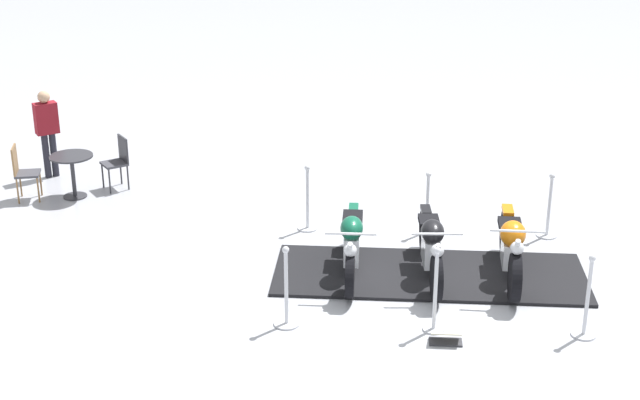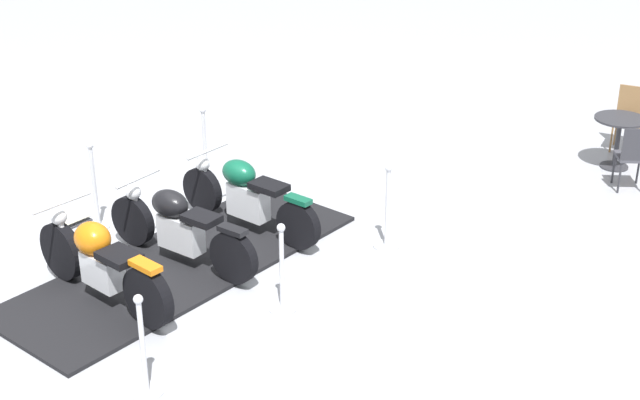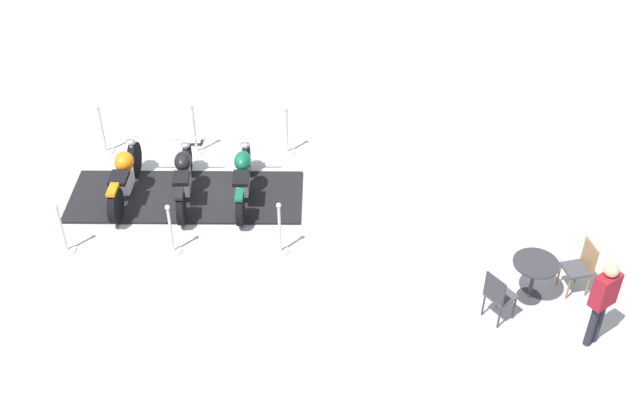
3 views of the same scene
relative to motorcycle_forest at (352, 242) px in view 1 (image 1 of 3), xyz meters
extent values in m
plane|color=#A8AAB2|center=(0.49, 1.00, -0.50)|extent=(80.00, 80.00, 0.00)
cube|color=black|center=(0.49, 1.00, -0.48)|extent=(3.53, 4.68, 0.05)
cylinder|color=black|center=(0.68, -0.36, -0.16)|extent=(0.59, 0.38, 0.60)
cylinder|color=black|center=(-0.75, 0.39, -0.16)|extent=(0.59, 0.38, 0.60)
cube|color=silver|center=(-0.03, 0.02, -0.08)|extent=(0.59, 0.44, 0.42)
ellipsoid|color=#0F5138|center=(0.09, -0.05, 0.26)|extent=(0.58, 0.51, 0.32)
cube|color=black|center=(-0.35, 0.18, 0.21)|extent=(0.53, 0.46, 0.08)
cube|color=#0F5138|center=(-0.75, 0.39, 0.17)|extent=(0.36, 0.28, 0.06)
cylinder|color=silver|center=(0.62, -0.32, 0.10)|extent=(0.26, 0.18, 0.52)
cylinder|color=silver|center=(0.56, -0.29, 0.41)|extent=(0.35, 0.63, 0.04)
sphere|color=silver|center=(0.65, -0.34, 0.21)|extent=(0.18, 0.18, 0.18)
cylinder|color=black|center=(1.22, 0.68, -0.15)|extent=(0.61, 0.36, 0.62)
cylinder|color=black|center=(-0.23, 1.33, -0.15)|extent=(0.61, 0.36, 0.62)
cube|color=silver|center=(0.49, 1.00, -0.09)|extent=(0.60, 0.43, 0.40)
ellipsoid|color=black|center=(0.62, 0.95, 0.25)|extent=(0.58, 0.49, 0.32)
cube|color=black|center=(0.18, 1.14, 0.20)|extent=(0.49, 0.43, 0.08)
cube|color=black|center=(-0.23, 1.33, 0.19)|extent=(0.37, 0.27, 0.06)
cylinder|color=silver|center=(1.15, 0.71, 0.11)|extent=(0.30, 0.18, 0.52)
cylinder|color=silver|center=(1.08, 0.74, 0.43)|extent=(0.31, 0.64, 0.04)
sphere|color=silver|center=(1.17, 0.70, 0.23)|extent=(0.18, 0.18, 0.18)
cylinder|color=black|center=(1.68, 1.61, -0.12)|extent=(0.64, 0.45, 0.67)
cylinder|color=black|center=(0.37, 2.37, -0.12)|extent=(0.64, 0.45, 0.67)
cube|color=silver|center=(1.02, 1.99, -0.09)|extent=(0.55, 0.45, 0.37)
ellipsoid|color=#D16B0F|center=(1.13, 1.93, 0.24)|extent=(0.56, 0.53, 0.36)
cube|color=black|center=(0.74, 2.15, 0.19)|extent=(0.54, 0.50, 0.08)
cube|color=#D16B0F|center=(0.37, 2.37, 0.24)|extent=(0.40, 0.32, 0.06)
cylinder|color=silver|center=(1.62, 1.64, 0.16)|extent=(0.25, 0.19, 0.57)
cylinder|color=silver|center=(1.57, 1.68, 0.50)|extent=(0.39, 0.65, 0.04)
sphere|color=silver|center=(1.65, 1.63, 0.30)|extent=(0.18, 0.18, 0.18)
cylinder|color=silver|center=(-1.77, 0.08, -0.49)|extent=(0.32, 0.32, 0.03)
cylinder|color=silver|center=(-1.77, 0.08, 0.01)|extent=(0.05, 0.05, 0.98)
sphere|color=silver|center=(-1.77, 0.08, 0.53)|extent=(0.09, 0.09, 0.09)
cylinder|color=silver|center=(0.98, -1.39, -0.49)|extent=(0.34, 0.34, 0.03)
cylinder|color=silver|center=(0.98, -1.39, 0.02)|extent=(0.05, 0.05, 1.00)
sphere|color=silver|center=(0.98, -1.39, 0.56)|extent=(0.09, 0.09, 0.09)
cylinder|color=silver|center=(2.76, 1.93, -0.49)|extent=(0.32, 0.32, 0.03)
cylinder|color=silver|center=(2.76, 1.93, 0.03)|extent=(0.05, 0.05, 1.02)
sphere|color=silver|center=(2.76, 1.93, 0.57)|extent=(0.09, 0.09, 0.09)
cylinder|color=silver|center=(0.01, 3.40, -0.49)|extent=(0.32, 0.32, 0.03)
cylinder|color=silver|center=(0.01, 3.40, -0.01)|extent=(0.05, 0.05, 0.94)
sphere|color=silver|center=(0.01, 3.40, 0.50)|extent=(0.09, 0.09, 0.09)
cylinder|color=silver|center=(1.87, 0.27, -0.49)|extent=(0.28, 0.28, 0.03)
cylinder|color=silver|center=(1.87, 0.27, 0.04)|extent=(0.05, 0.05, 1.05)
sphere|color=silver|center=(1.87, 0.27, 0.61)|extent=(0.09, 0.09, 0.09)
cylinder|color=silver|center=(-0.88, 1.74, -0.49)|extent=(0.29, 0.29, 0.03)
cylinder|color=silver|center=(-0.88, 1.74, -0.02)|extent=(0.05, 0.05, 0.92)
sphere|color=silver|center=(-0.88, 1.74, 0.48)|extent=(0.09, 0.09, 0.09)
cube|color=#333338|center=(2.21, 0.24, -0.49)|extent=(0.37, 0.46, 0.02)
cube|color=beige|center=(2.21, 0.24, -0.38)|extent=(0.36, 0.43, 0.11)
cylinder|color=#2D2D33|center=(-4.69, -3.07, -0.49)|extent=(0.41, 0.41, 0.02)
cylinder|color=#2D2D33|center=(-4.69, -3.07, -0.13)|extent=(0.07, 0.07, 0.71)
cylinder|color=#2D2D33|center=(-4.69, -3.07, 0.24)|extent=(0.74, 0.74, 0.03)
cylinder|color=#2D2D33|center=(-4.61, -2.47, -0.28)|extent=(0.03, 0.03, 0.45)
cylinder|color=#2D2D33|center=(-4.95, -2.52, -0.28)|extent=(0.03, 0.03, 0.45)
cylinder|color=#2D2D33|center=(-4.66, -2.13, -0.28)|extent=(0.03, 0.03, 0.45)
cylinder|color=#2D2D33|center=(-5.00, -2.18, -0.28)|extent=(0.03, 0.03, 0.45)
cube|color=#3F3F47|center=(-4.81, -2.33, -0.04)|extent=(0.46, 0.46, 0.04)
cube|color=#2D2D33|center=(-4.83, -2.14, 0.21)|extent=(0.40, 0.09, 0.45)
cylinder|color=olive|center=(-5.01, -3.58, -0.28)|extent=(0.03, 0.03, 0.45)
cylinder|color=olive|center=(-4.68, -3.67, -0.28)|extent=(0.03, 0.03, 0.45)
cylinder|color=olive|center=(-5.10, -3.91, -0.28)|extent=(0.03, 0.03, 0.45)
cylinder|color=olive|center=(-4.77, -4.00, -0.28)|extent=(0.03, 0.03, 0.45)
cube|color=#3F3F47|center=(-4.89, -3.79, -0.03)|extent=(0.49, 0.49, 0.04)
cube|color=olive|center=(-4.94, -3.97, 0.22)|extent=(0.39, 0.13, 0.48)
cylinder|color=#23232D|center=(-5.92, -3.19, -0.09)|extent=(0.12, 0.12, 0.83)
cylinder|color=#23232D|center=(-5.90, -3.33, -0.09)|extent=(0.12, 0.12, 0.83)
cube|color=maroon|center=(-5.91, -3.26, 0.61)|extent=(0.27, 0.42, 0.57)
sphere|color=tan|center=(-5.91, -3.26, 1.00)|extent=(0.22, 0.22, 0.22)
camera|label=1|loc=(10.89, -5.32, 5.46)|focal=52.67mm
camera|label=2|loc=(-2.94, 9.91, 4.68)|focal=51.58mm
camera|label=3|loc=(-11.34, 4.32, 8.71)|focal=44.26mm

